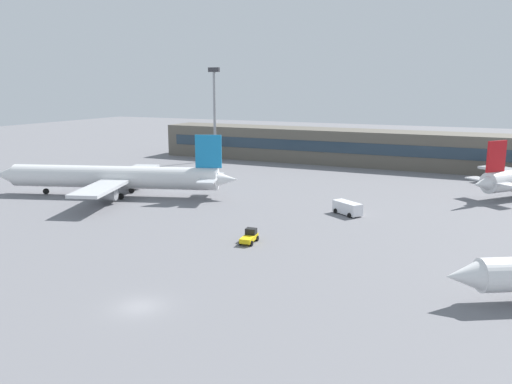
# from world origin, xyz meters

# --- Properties ---
(ground_plane) EXTENTS (400.00, 400.00, 0.00)m
(ground_plane) POSITION_xyz_m (0.00, 40.00, 0.00)
(ground_plane) COLOR slate
(terminal_building) EXTENTS (118.19, 12.13, 9.00)m
(terminal_building) POSITION_xyz_m (0.00, 97.15, 4.50)
(terminal_building) COLOR #5B564C
(terminal_building) RESTS_ON ground_plane
(airplane_mid) EXTENTS (46.02, 32.85, 11.72)m
(airplane_mid) POSITION_xyz_m (-35.53, 38.54, 3.57)
(airplane_mid) COLOR silver
(airplane_mid) RESTS_ON ground_plane
(baggage_tug_yellow) EXTENTS (2.16, 3.75, 1.75)m
(baggage_tug_yellow) POSITION_xyz_m (0.56, 22.77, 0.80)
(baggage_tug_yellow) COLOR yellow
(baggage_tug_yellow) RESTS_ON ground_plane
(service_van_white) EXTENTS (5.44, 4.55, 2.08)m
(service_van_white) POSITION_xyz_m (8.33, 43.08, 1.11)
(service_van_white) COLOR white
(service_van_white) RESTS_ON ground_plane
(floodlight_tower_west) EXTENTS (3.20, 0.80, 25.17)m
(floodlight_tower_west) POSITION_xyz_m (-41.06, 87.38, 14.60)
(floodlight_tower_west) COLOR gray
(floodlight_tower_west) RESTS_ON ground_plane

